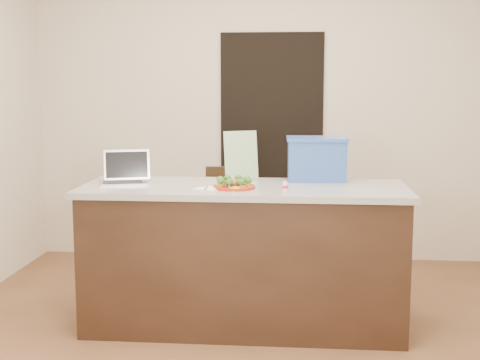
# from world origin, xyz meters

# --- Properties ---
(ground) EXTENTS (4.00, 4.00, 0.00)m
(ground) POSITION_xyz_m (0.00, 0.00, 0.00)
(ground) COLOR brown
(ground) RESTS_ON ground
(room_shell) EXTENTS (4.00, 4.00, 4.00)m
(room_shell) POSITION_xyz_m (0.00, 0.00, 1.62)
(room_shell) COLOR white
(room_shell) RESTS_ON ground
(doorway) EXTENTS (0.90, 0.02, 2.00)m
(doorway) POSITION_xyz_m (0.10, 1.98, 1.00)
(doorway) COLOR black
(doorway) RESTS_ON ground
(island) EXTENTS (2.06, 0.76, 0.92)m
(island) POSITION_xyz_m (0.00, 0.25, 0.46)
(island) COLOR black
(island) RESTS_ON ground
(plate) EXTENTS (0.27, 0.27, 0.02)m
(plate) POSITION_xyz_m (-0.05, 0.14, 0.93)
(plate) COLOR #9B200E
(plate) RESTS_ON island
(meatballs) EXTENTS (0.10, 0.11, 0.04)m
(meatballs) POSITION_xyz_m (-0.06, 0.15, 0.96)
(meatballs) COLOR brown
(meatballs) RESTS_ON plate
(broccoli) EXTENTS (0.22, 0.22, 0.04)m
(broccoli) POSITION_xyz_m (-0.05, 0.14, 0.97)
(broccoli) COLOR #224C14
(broccoli) RESTS_ON plate
(pepper_rings) EXTENTS (0.24, 0.23, 0.01)m
(pepper_rings) POSITION_xyz_m (-0.05, 0.14, 0.94)
(pepper_rings) COLOR yellow
(pepper_rings) RESTS_ON plate
(napkin) EXTENTS (0.19, 0.19, 0.01)m
(napkin) POSITION_xyz_m (-0.20, 0.11, 0.92)
(napkin) COLOR white
(napkin) RESTS_ON island
(fork) EXTENTS (0.03, 0.15, 0.00)m
(fork) POSITION_xyz_m (-0.22, 0.12, 0.93)
(fork) COLOR #BBBCC0
(fork) RESTS_ON napkin
(knife) EXTENTS (0.03, 0.20, 0.01)m
(knife) POSITION_xyz_m (-0.17, 0.09, 0.93)
(knife) COLOR white
(knife) RESTS_ON napkin
(yogurt_bottle) EXTENTS (0.03, 0.03, 0.07)m
(yogurt_bottle) POSITION_xyz_m (0.26, 0.08, 0.95)
(yogurt_bottle) COLOR beige
(yogurt_bottle) RESTS_ON island
(laptop) EXTENTS (0.34, 0.31, 0.21)m
(laptop) POSITION_xyz_m (-0.78, 0.31, 0.98)
(laptop) COLOR #B6B5BA
(laptop) RESTS_ON island
(leaflet) EXTENTS (0.23, 0.14, 0.33)m
(leaflet) POSITION_xyz_m (-0.04, 0.50, 1.08)
(leaflet) COLOR silver
(leaflet) RESTS_ON island
(blue_box) EXTENTS (0.41, 0.30, 0.29)m
(blue_box) POSITION_xyz_m (0.46, 0.54, 1.07)
(blue_box) COLOR #2D52A3
(blue_box) RESTS_ON island
(chair) EXTENTS (0.41, 0.41, 0.92)m
(chair) POSITION_xyz_m (-0.17, 1.10, 0.52)
(chair) COLOR #31200E
(chair) RESTS_ON ground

